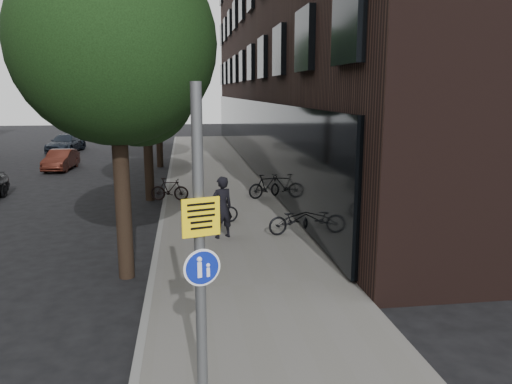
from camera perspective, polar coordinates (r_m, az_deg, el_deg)
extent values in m
plane|color=black|center=(8.19, 1.35, -20.06)|extent=(120.00, 120.00, 0.00)
cube|color=#605E59|center=(17.46, -3.25, -2.54)|extent=(4.50, 60.00, 0.12)
cube|color=slate|center=(17.42, -10.65, -2.74)|extent=(0.15, 60.00, 0.13)
cube|color=black|center=(30.82, 10.91, 20.08)|extent=(12.00, 40.00, 18.00)
cylinder|color=black|center=(11.78, -14.91, -2.09)|extent=(0.36, 0.36, 3.20)
sphere|color=black|center=(11.52, -15.89, 16.12)|extent=(4.40, 4.40, 4.40)
sphere|color=black|center=(12.23, -13.24, 11.25)|extent=(2.64, 2.64, 2.64)
cylinder|color=black|center=(20.11, -12.17, 3.55)|extent=(0.36, 0.36, 3.20)
sphere|color=black|center=(19.96, -12.63, 14.12)|extent=(5.00, 5.00, 5.00)
sphere|color=black|center=(20.71, -11.22, 11.31)|extent=(3.00, 3.00, 3.00)
cylinder|color=black|center=(29.04, -10.99, 5.96)|extent=(0.36, 0.36, 3.20)
sphere|color=black|center=(28.94, -11.28, 13.27)|extent=(5.00, 5.00, 5.00)
sphere|color=black|center=(29.70, -10.34, 11.32)|extent=(3.00, 3.00, 3.00)
cylinder|color=#595B5E|center=(6.49, -6.46, -6.78)|extent=(0.14, 0.14, 4.28)
cube|color=yellow|center=(6.36, -6.55, -2.71)|extent=(0.48, 0.17, 0.49)
cylinder|color=#0D1F94|center=(6.55, -6.42, -8.36)|extent=(0.42, 0.14, 0.44)
cylinder|color=white|center=(6.55, -6.42, -8.36)|extent=(0.48, 0.15, 0.49)
imported|color=black|center=(14.30, -3.93, -1.75)|extent=(0.77, 0.65, 1.79)
imported|color=black|center=(14.84, 4.46, -3.09)|extent=(1.77, 0.95, 0.88)
imported|color=black|center=(19.70, 1.26, 0.69)|extent=(1.65, 0.92, 0.95)
imported|color=black|center=(16.04, -4.82, -2.12)|extent=(1.57, 0.63, 0.81)
imported|color=black|center=(19.51, -9.85, 0.30)|extent=(1.52, 0.68, 0.88)
imported|color=#4C1E15|center=(29.56, -21.40, 3.44)|extent=(1.41, 3.46, 1.12)
imported|color=black|center=(38.23, -20.90, 5.25)|extent=(2.35, 4.57, 1.27)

